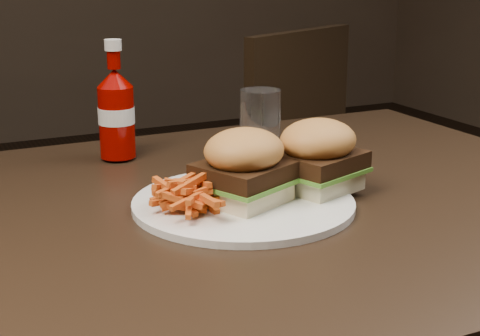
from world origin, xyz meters
name	(u,v)px	position (x,y,z in m)	size (l,w,h in m)	color
dining_table	(194,223)	(0.00, 0.00, 0.73)	(1.20, 0.80, 0.04)	black
chair_far	(240,190)	(0.51, 0.92, 0.43)	(0.42, 0.42, 0.04)	black
plate	(243,204)	(0.06, -0.02, 0.76)	(0.29, 0.29, 0.01)	white
sandwich_half_a	(244,193)	(0.06, -0.03, 0.77)	(0.10, 0.09, 0.02)	#FDE4BC
sandwich_half_b	(317,180)	(0.17, -0.02, 0.77)	(0.10, 0.09, 0.02)	beige
fries_pile	(190,190)	(-0.01, -0.02, 0.78)	(0.10, 0.10, 0.04)	#BB3812
ketchup_bottle	(117,122)	(-0.02, 0.27, 0.81)	(0.06, 0.06, 0.11)	#7E0300
tumbler	(260,121)	(0.20, 0.20, 0.81)	(0.06, 0.06, 0.10)	white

